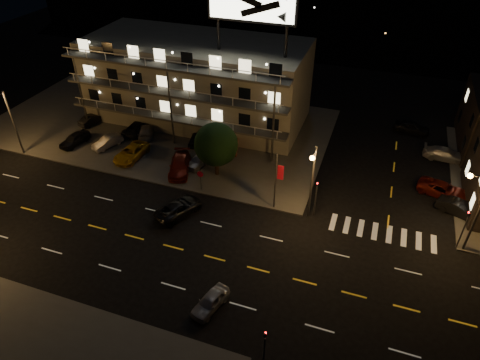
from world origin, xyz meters
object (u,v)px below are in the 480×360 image
(lot_car_2, at_px, (131,153))
(lot_car_4, at_px, (199,160))
(tree, at_px, (216,145))
(road_car_east, at_px, (210,302))
(side_car_0, at_px, (460,209))
(lot_car_7, at_px, (146,130))
(road_car_west, at_px, (179,208))

(lot_car_2, height_order, lot_car_4, lot_car_2)
(lot_car_4, bearing_deg, tree, -9.12)
(tree, relative_size, road_car_east, 1.69)
(tree, relative_size, side_car_0, 1.43)
(lot_car_7, relative_size, road_car_east, 1.27)
(lot_car_2, xyz_separation_m, lot_car_4, (8.05, 1.28, -0.05))
(side_car_0, bearing_deg, tree, 117.47)
(lot_car_4, xyz_separation_m, lot_car_7, (-9.14, 4.12, 0.02))
(tree, distance_m, road_car_east, 18.10)
(road_car_east, distance_m, road_car_west, 11.77)
(side_car_0, bearing_deg, lot_car_4, 115.01)
(lot_car_2, relative_size, road_car_east, 1.38)
(lot_car_7, distance_m, road_car_west, 16.47)
(lot_car_2, height_order, road_car_east, lot_car_2)
(tree, relative_size, lot_car_2, 1.23)
(lot_car_2, relative_size, road_car_west, 1.01)
(lot_car_7, height_order, side_car_0, lot_car_7)
(tree, height_order, lot_car_4, tree)
(lot_car_7, bearing_deg, tree, 131.90)
(road_car_east, bearing_deg, lot_car_7, 144.93)
(road_car_east, bearing_deg, side_car_0, 59.95)
(lot_car_2, relative_size, lot_car_4, 1.32)
(side_car_0, height_order, road_car_west, side_car_0)
(road_car_east, bearing_deg, road_car_west, 143.39)
(lot_car_7, bearing_deg, lot_car_4, 131.39)
(tree, xyz_separation_m, lot_car_7, (-11.69, 5.14, -2.99))
(tree, distance_m, lot_car_2, 11.01)
(lot_car_4, distance_m, side_car_0, 27.45)
(lot_car_4, distance_m, lot_car_7, 10.03)
(tree, distance_m, road_car_west, 8.09)
(tree, xyz_separation_m, road_car_east, (6.20, -16.70, -3.18))
(lot_car_7, xyz_separation_m, road_car_west, (10.68, -12.54, -0.13))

